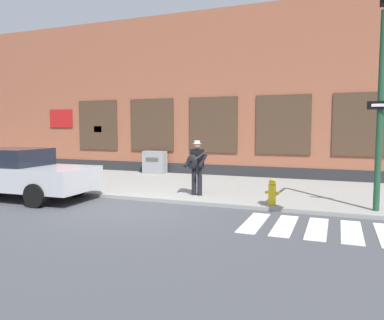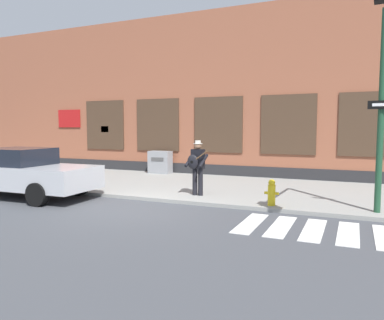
{
  "view_description": "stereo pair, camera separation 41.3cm",
  "coord_description": "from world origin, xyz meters",
  "px_view_note": "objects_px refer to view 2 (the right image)",
  "views": [
    {
      "loc": [
        5.06,
        -8.59,
        2.17
      ],
      "look_at": [
        1.18,
        1.32,
        1.24
      ],
      "focal_mm": 35.0,
      "sensor_mm": 36.0,
      "label": 1
    },
    {
      "loc": [
        5.44,
        -8.43,
        2.17
      ],
      "look_at": [
        1.18,
        1.32,
        1.24
      ],
      "focal_mm": 35.0,
      "sensor_mm": 36.0,
      "label": 2
    }
  ],
  "objects_px": {
    "busker": "(197,164)",
    "fire_hydrant": "(272,193)",
    "traffic_light": "(383,57)",
    "utility_box": "(160,162)",
    "red_car": "(24,173)"
  },
  "relations": [
    {
      "from": "red_car",
      "to": "fire_hydrant",
      "type": "relative_size",
      "value": 6.65
    },
    {
      "from": "busker",
      "to": "utility_box",
      "type": "distance_m",
      "value": 5.79
    },
    {
      "from": "utility_box",
      "to": "traffic_light",
      "type": "bearing_deg",
      "value": -35.21
    },
    {
      "from": "busker",
      "to": "fire_hydrant",
      "type": "distance_m",
      "value": 2.53
    },
    {
      "from": "utility_box",
      "to": "fire_hydrant",
      "type": "xyz_separation_m",
      "value": [
        6.07,
        -5.02,
        -0.16
      ]
    },
    {
      "from": "utility_box",
      "to": "fire_hydrant",
      "type": "distance_m",
      "value": 7.88
    },
    {
      "from": "busker",
      "to": "traffic_light",
      "type": "relative_size",
      "value": 0.33
    },
    {
      "from": "busker",
      "to": "fire_hydrant",
      "type": "height_order",
      "value": "busker"
    },
    {
      "from": "utility_box",
      "to": "fire_hydrant",
      "type": "bearing_deg",
      "value": -39.59
    },
    {
      "from": "traffic_light",
      "to": "busker",
      "type": "bearing_deg",
      "value": 162.07
    },
    {
      "from": "busker",
      "to": "traffic_light",
      "type": "height_order",
      "value": "traffic_light"
    },
    {
      "from": "fire_hydrant",
      "to": "busker",
      "type": "bearing_deg",
      "value": 166.49
    },
    {
      "from": "traffic_light",
      "to": "fire_hydrant",
      "type": "distance_m",
      "value": 4.12
    },
    {
      "from": "traffic_light",
      "to": "fire_hydrant",
      "type": "xyz_separation_m",
      "value": [
        -2.45,
        0.99,
        -3.17
      ]
    },
    {
      "from": "red_car",
      "to": "utility_box",
      "type": "relative_size",
      "value": 4.54
    }
  ]
}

